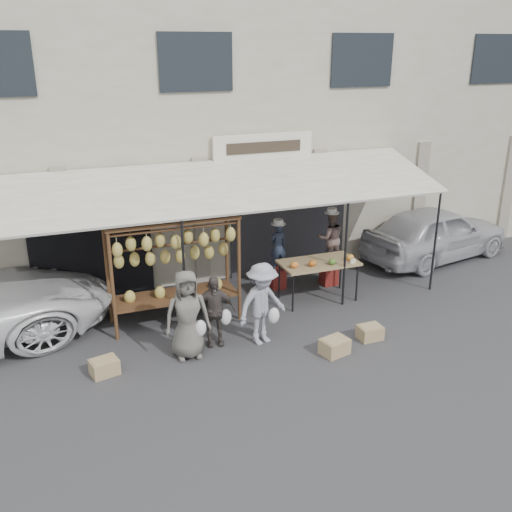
{
  "coord_description": "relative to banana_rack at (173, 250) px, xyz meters",
  "views": [
    {
      "loc": [
        -3.28,
        -8.79,
        5.36
      ],
      "look_at": [
        0.57,
        1.4,
        1.3
      ],
      "focal_mm": 40.0,
      "sensor_mm": 36.0,
      "label": 1
    }
  ],
  "objects": [
    {
      "name": "shophouse",
      "position": [
        1.09,
        4.86,
        2.08
      ],
      "size": [
        24.0,
        6.15,
        7.3
      ],
      "color": "#BEB8A4",
      "rests_on": "ground_plane"
    },
    {
      "name": "crate_far",
      "position": [
        -1.63,
        -1.52,
        -1.43
      ],
      "size": [
        0.53,
        0.45,
        0.28
      ],
      "primitive_type": "cube",
      "rotation": [
        0.0,
        0.0,
        0.23
      ],
      "color": "tan",
      "rests_on": "ground_plane"
    },
    {
      "name": "crate_near_a",
      "position": [
        2.42,
        -2.31,
        -1.42
      ],
      "size": [
        0.57,
        0.48,
        0.3
      ],
      "primitive_type": "cube",
      "rotation": [
        0.0,
        0.0,
        0.25
      ],
      "color": "tan",
      "rests_on": "ground_plane"
    },
    {
      "name": "stool_left",
      "position": [
        2.62,
        0.88,
        -1.34
      ],
      "size": [
        0.35,
        0.35,
        0.46
      ],
      "primitive_type": "cube",
      "rotation": [
        0.0,
        0.0,
        -0.08
      ],
      "color": "maroon",
      "rests_on": "ground_plane"
    },
    {
      "name": "stool_right",
      "position": [
        3.84,
        0.65,
        -1.32
      ],
      "size": [
        0.36,
        0.36,
        0.5
      ],
      "primitive_type": "cube",
      "rotation": [
        0.0,
        0.0,
        0.02
      ],
      "color": "maroon",
      "rests_on": "ground_plane"
    },
    {
      "name": "vendor_left",
      "position": [
        2.62,
        0.88,
        -0.55
      ],
      "size": [
        0.43,
        0.3,
        1.13
      ],
      "primitive_type": "imported",
      "rotation": [
        0.0,
        0.0,
        3.22
      ],
      "color": "#252E40",
      "rests_on": "stool_left"
    },
    {
      "name": "customer_left",
      "position": [
        -0.11,
        -1.43,
        -0.74
      ],
      "size": [
        0.84,
        0.57,
        1.67
      ],
      "primitive_type": "imported",
      "rotation": [
        0.0,
        0.0,
        -0.05
      ],
      "color": "#5E5A54",
      "rests_on": "ground_plane"
    },
    {
      "name": "vendor_right",
      "position": [
        3.84,
        0.65,
        -0.43
      ],
      "size": [
        0.72,
        0.62,
        1.29
      ],
      "primitive_type": "imported",
      "rotation": [
        0.0,
        0.0,
        2.92
      ],
      "color": "brown",
      "rests_on": "stool_right"
    },
    {
      "name": "banana_rack",
      "position": [
        0.0,
        0.0,
        0.0
      ],
      "size": [
        2.6,
        0.9,
        2.24
      ],
      "color": "#4F2C19",
      "rests_on": "ground_plane"
    },
    {
      "name": "ground_plane",
      "position": [
        1.09,
        -1.63,
        -1.57
      ],
      "size": [
        90.0,
        90.0,
        0.0
      ],
      "primitive_type": "plane",
      "color": "#2D2D30"
    },
    {
      "name": "sedan",
      "position": [
        7.24,
        1.2,
        -0.85
      ],
      "size": [
        4.46,
        2.47,
        1.43
      ],
      "primitive_type": "imported",
      "rotation": [
        0.0,
        0.0,
        1.76
      ],
      "color": "#B6B6BC",
      "rests_on": "ground_plane"
    },
    {
      "name": "customer_right",
      "position": [
        1.32,
        -1.43,
        -0.77
      ],
      "size": [
        1.17,
        0.87,
        1.61
      ],
      "primitive_type": "imported",
      "rotation": [
        0.0,
        0.0,
        0.29
      ],
      "color": "#92929F",
      "rests_on": "ground_plane"
    },
    {
      "name": "customer_mid",
      "position": [
        0.46,
        -1.18,
        -0.88
      ],
      "size": [
        0.85,
        0.45,
        1.39
      ],
      "primitive_type": "imported",
      "rotation": [
        0.0,
        0.0,
        -0.14
      ],
      "color": "#473F3C",
      "rests_on": "ground_plane"
    },
    {
      "name": "crate_near_b",
      "position": [
        3.33,
        -2.04,
        -1.44
      ],
      "size": [
        0.45,
        0.35,
        0.27
      ],
      "primitive_type": "cube",
      "rotation": [
        0.0,
        0.0,
        0.02
      ],
      "color": "tan",
      "rests_on": "ground_plane"
    },
    {
      "name": "awning",
      "position": [
        1.1,
        0.64,
        1.0
      ],
      "size": [
        10.0,
        2.35,
        2.92
      ],
      "color": "silver",
      "rests_on": "ground_plane"
    },
    {
      "name": "produce_table",
      "position": [
        3.19,
        -0.08,
        -0.71
      ],
      "size": [
        1.7,
        0.9,
        1.04
      ],
      "color": "#A08B5C",
      "rests_on": "ground_plane"
    }
  ]
}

